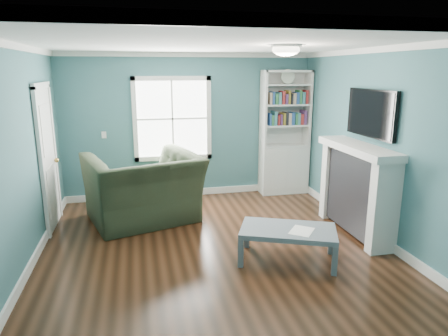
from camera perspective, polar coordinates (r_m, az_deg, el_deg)
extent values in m
plane|color=black|center=(5.31, -1.09, -11.84)|extent=(5.00, 5.00, 0.00)
plane|color=#39696D|center=(7.32, -5.00, 5.92)|extent=(4.50, 0.00, 4.50)
plane|color=#39696D|center=(2.58, 9.86, -9.08)|extent=(4.50, 0.00, 4.50)
plane|color=#39696D|center=(4.98, -27.48, 0.68)|extent=(0.00, 5.00, 5.00)
plane|color=#39696D|center=(5.76, 21.41, 2.87)|extent=(0.00, 5.00, 5.00)
plane|color=white|center=(4.80, -1.24, 17.43)|extent=(5.00, 5.00, 0.00)
cube|color=white|center=(7.58, -4.79, -3.43)|extent=(4.50, 0.03, 0.12)
cube|color=white|center=(5.36, -25.83, -12.33)|extent=(0.03, 5.00, 0.12)
cube|color=white|center=(6.09, 20.27, -8.66)|extent=(0.03, 5.00, 0.12)
cube|color=white|center=(7.24, -5.19, 15.82)|extent=(4.50, 0.04, 0.08)
cube|color=white|center=(2.42, 10.97, 19.86)|extent=(4.50, 0.04, 0.08)
cube|color=white|center=(4.88, -28.93, 15.26)|extent=(0.04, 5.00, 0.08)
cube|color=white|center=(5.66, 22.39, 15.47)|extent=(0.04, 5.00, 0.08)
cube|color=white|center=(7.27, -7.38, 6.99)|extent=(1.24, 0.01, 1.34)
cube|color=white|center=(7.22, -12.62, 6.73)|extent=(0.08, 0.06, 1.50)
cube|color=white|center=(7.34, -2.19, 7.16)|extent=(0.08, 0.06, 1.50)
cube|color=white|center=(7.37, -7.20, 1.49)|extent=(1.40, 0.06, 0.08)
cube|color=white|center=(7.20, -7.54, 12.59)|extent=(1.40, 0.06, 0.08)
cube|color=white|center=(7.25, -7.37, 6.98)|extent=(1.24, 0.03, 0.03)
cube|color=white|center=(7.25, -7.37, 6.98)|extent=(0.03, 0.03, 1.34)
cube|color=silver|center=(7.72, 8.48, -0.21)|extent=(0.90, 0.35, 0.90)
cube|color=silver|center=(7.38, 5.65, 8.31)|extent=(0.04, 0.35, 1.40)
cube|color=silver|center=(7.69, 11.82, 8.31)|extent=(0.04, 0.35, 1.40)
cube|color=silver|center=(7.68, 8.35, 8.44)|extent=(0.90, 0.02, 1.40)
cube|color=silver|center=(7.49, 8.99, 13.50)|extent=(0.90, 0.35, 0.04)
cube|color=silver|center=(7.62, 8.61, 3.22)|extent=(0.84, 0.33, 0.03)
cube|color=silver|center=(7.56, 8.71, 6.06)|extent=(0.84, 0.33, 0.03)
cube|color=silver|center=(7.52, 8.82, 8.93)|extent=(0.84, 0.33, 0.03)
cube|color=silver|center=(7.50, 8.92, 11.67)|extent=(0.84, 0.33, 0.03)
cube|color=#264C8C|center=(7.52, 8.80, 6.98)|extent=(0.70, 0.25, 0.22)
cube|color=#33723F|center=(7.49, 8.91, 9.87)|extent=(0.70, 0.25, 0.22)
cylinder|color=beige|center=(7.45, 9.10, 12.77)|extent=(0.26, 0.06, 0.26)
cube|color=black|center=(6.00, 18.51, -3.38)|extent=(0.30, 1.20, 1.10)
cube|color=black|center=(6.04, 18.20, -5.20)|extent=(0.22, 0.65, 0.70)
cube|color=silver|center=(5.45, 21.90, -5.37)|extent=(0.36, 0.16, 1.20)
cube|color=silver|center=(6.54, 15.40, -1.74)|extent=(0.36, 0.16, 1.20)
cube|color=silver|center=(5.82, 18.65, 2.72)|extent=(0.44, 1.58, 0.10)
cube|color=black|center=(5.84, 20.29, 7.34)|extent=(0.06, 1.10, 0.65)
cube|color=silver|center=(6.36, -23.86, 1.07)|extent=(0.04, 0.80, 2.05)
cube|color=white|center=(5.93, -24.58, 0.14)|extent=(0.05, 0.08, 2.13)
cube|color=white|center=(6.79, -23.06, 1.89)|extent=(0.05, 0.08, 2.13)
cube|color=white|center=(6.23, -24.73, 10.67)|extent=(0.05, 0.98, 0.08)
sphere|color=#BF8C3F|center=(6.65, -22.81, 1.02)|extent=(0.07, 0.07, 0.07)
ellipsoid|color=white|center=(5.14, 8.85, 16.36)|extent=(0.34, 0.34, 0.15)
cylinder|color=white|center=(5.14, 8.87, 16.86)|extent=(0.38, 0.38, 0.03)
cube|color=white|center=(7.29, -16.78, 4.55)|extent=(0.08, 0.01, 0.12)
imported|color=#242D1C|center=(6.24, -11.50, -1.29)|extent=(1.84, 1.47, 1.40)
cube|color=#505960|center=(4.86, 2.42, -12.04)|extent=(0.08, 0.08, 0.35)
cube|color=#505960|center=(4.85, 15.53, -12.65)|extent=(0.08, 0.08, 0.35)
cube|color=#505960|center=(5.37, 3.29, -9.46)|extent=(0.08, 0.08, 0.35)
cube|color=#505960|center=(5.36, 15.05, -10.00)|extent=(0.08, 0.08, 0.35)
cube|color=slate|center=(5.00, 9.15, -8.86)|extent=(1.30, 1.02, 0.06)
cube|color=white|center=(4.94, 11.03, -8.82)|extent=(0.39, 0.40, 0.00)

